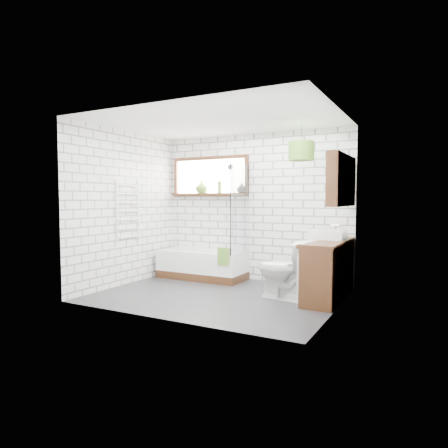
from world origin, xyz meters
The scene contains 22 objects.
floor centered at (0.00, 0.00, -0.01)m, with size 3.40×2.60×0.01m, color #242428.
ceiling centered at (0.00, 0.00, 2.50)m, with size 3.40×2.60×0.01m, color white.
wall_back centered at (0.00, 1.30, 1.25)m, with size 3.40×0.01×2.50m, color white.
wall_front centered at (0.00, -1.30, 1.25)m, with size 3.40×0.01×2.50m, color white.
wall_left centered at (-1.70, 0.00, 1.25)m, with size 0.01×2.60×2.50m, color white.
wall_right centered at (1.70, 0.00, 1.25)m, with size 0.01×2.60×2.50m, color white.
window centered at (-0.85, 1.26, 1.80)m, with size 1.52×0.16×0.68m, color #321B0E.
towel_radiator centered at (-1.66, 0.00, 1.20)m, with size 0.06×0.52×1.00m, color white.
mirror_cabinet centered at (1.62, 0.60, 1.65)m, with size 0.16×1.20×0.70m, color #321B0E.
shower_riser centered at (-0.40, 1.26, 1.35)m, with size 0.02×0.02×1.30m, color silver.
bathtub centered at (-0.83, 0.96, 0.25)m, with size 1.53×0.67×0.49m, color white.
shower_screen centered at (-0.09, 0.96, 1.24)m, with size 0.02×0.72×1.50m, color white.
towel_green centered at (-0.22, 0.63, 0.47)m, with size 0.21×0.06×0.28m, color #4E7C25.
towel_beige centered at (-0.22, 0.63, 0.47)m, with size 0.22×0.05×0.28m, color tan.
vanity centered at (1.47, 0.57, 0.41)m, with size 0.46×1.43×0.82m, color #321B0E.
basin centered at (1.41, 0.77, 0.89)m, with size 0.47×0.41×0.14m, color white.
tap centered at (1.57, 0.77, 0.95)m, with size 0.03×0.03×0.17m, color silver.
toilet centered at (0.94, 0.28, 0.42)m, with size 0.82×0.47×0.84m, color white.
vase_olive centered at (-1.00, 1.23, 1.60)m, with size 0.22×0.22×0.23m, color #558127.
vase_dark centered at (-0.20, 1.23, 1.57)m, with size 0.17×0.17×0.18m, color black.
bottle centered at (-0.63, 1.23, 1.59)m, with size 0.07×0.07×0.21m, color #558127.
pendant centered at (1.01, 0.74, 2.10)m, with size 0.38×0.38×0.28m, color #4E7C25.
Camera 1 is at (2.78, -4.99, 1.41)m, focal length 32.00 mm.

